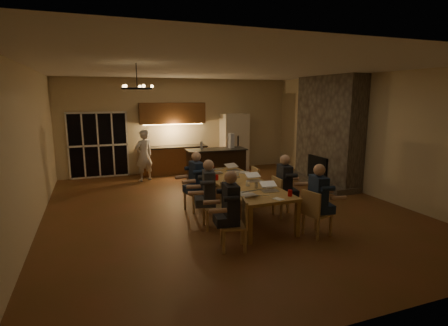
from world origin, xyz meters
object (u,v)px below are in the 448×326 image
(laptop_b, at_px, (270,186))
(mug_mid, at_px, (237,174))
(mug_front, at_px, (248,184))
(refrigerator, at_px, (234,142))
(laptop_f, at_px, (234,166))
(chair_left_far, at_px, (196,192))
(laptop_e, at_px, (216,169))
(plate_left, at_px, (244,193))
(plate_far, at_px, (244,172))
(laptop_c, at_px, (228,178))
(chair_left_mid, at_px, (214,206))
(person_left_near, at_px, (231,210))
(person_left_mid, at_px, (209,193))
(mug_back, at_px, (213,173))
(laptop_a, at_px, (248,190))
(laptop_d, at_px, (255,176))
(chair_right_near, at_px, (317,213))
(person_left_far, at_px, (197,182))
(standing_person, at_px, (144,155))
(dining_table, at_px, (241,198))
(redcup_mid, at_px, (216,177))
(can_cola, at_px, (214,168))
(plate_near, at_px, (267,187))
(bar_bottle, at_px, (202,146))
(chair_left_near, at_px, (233,225))
(chandelier, at_px, (137,88))
(person_right_near, at_px, (318,200))
(person_right_mid, at_px, (284,186))
(redcup_near, at_px, (290,193))
(bar_island, at_px, (216,167))
(chair_right_mid, at_px, (285,197))
(bar_blender, at_px, (231,141))
(can_silver, at_px, (256,185))

(laptop_b, xyz_separation_m, mug_mid, (-0.08, 1.50, -0.06))
(mug_front, distance_m, mug_mid, 0.98)
(refrigerator, relative_size, laptop_f, 6.25)
(chair_left_far, bearing_deg, laptop_e, 105.05)
(mug_front, xyz_separation_m, plate_left, (-0.33, -0.53, -0.04))
(mug_mid, distance_m, plate_far, 0.38)
(laptop_c, bearing_deg, chair_left_mid, 33.07)
(mug_mid, bearing_deg, chair_left_mid, -130.44)
(person_left_near, relative_size, person_left_mid, 1.00)
(chair_left_far, distance_m, mug_back, 0.67)
(laptop_a, relative_size, laptop_b, 1.00)
(laptop_d, height_order, plate_left, laptop_d)
(chair_left_far, distance_m, chair_right_near, 2.84)
(person_left_mid, xyz_separation_m, person_left_far, (0.05, 1.03, 0.00))
(standing_person, distance_m, laptop_d, 4.45)
(dining_table, xyz_separation_m, laptop_e, (-0.22, 1.03, 0.49))
(laptop_e, bearing_deg, laptop_f, -170.57)
(redcup_mid, distance_m, plate_far, 1.02)
(chair_left_mid, bearing_deg, can_cola, 167.22)
(person_left_near, xyz_separation_m, plate_near, (1.20, 0.95, 0.07))
(chair_right_near, height_order, bar_bottle, bar_bottle)
(mug_mid, distance_m, can_cola, 0.82)
(chair_left_near, relative_size, mug_mid, 8.90)
(mug_back, bearing_deg, chandelier, -149.07)
(laptop_d, distance_m, can_cola, 1.48)
(refrigerator, distance_m, laptop_d, 4.92)
(standing_person, relative_size, plate_left, 6.64)
(chair_left_near, bearing_deg, standing_person, -158.29)
(person_right_near, bearing_deg, person_left_near, 97.85)
(chair_right_near, bearing_deg, bar_bottle, -1.62)
(chair_right_near, bearing_deg, mug_front, 21.78)
(laptop_c, distance_m, mug_mid, 0.76)
(person_right_near, height_order, person_right_mid, same)
(laptop_c, relative_size, mug_mid, 3.20)
(chair_left_far, distance_m, person_right_near, 2.84)
(refrigerator, xyz_separation_m, redcup_near, (-1.32, -6.00, -0.19))
(chair_left_near, bearing_deg, person_left_near, -142.45)
(person_left_mid, relative_size, mug_mid, 13.80)
(person_right_mid, bearing_deg, laptop_b, 136.98)
(laptop_b, xyz_separation_m, redcup_near, (0.19, -0.44, -0.05))
(bar_island, bearing_deg, person_left_mid, -110.22)
(person_left_near, bearing_deg, chair_right_mid, 129.98)
(laptop_a, relative_size, can_cola, 2.67)
(plate_far, bearing_deg, person_right_near, -79.64)
(refrigerator, distance_m, chair_right_mid, 5.21)
(redcup_mid, height_order, plate_near, redcup_mid)
(person_left_mid, relative_size, bar_blender, 3.12)
(laptop_a, height_order, bar_bottle, bar_bottle)
(laptop_c, height_order, can_silver, laptop_c)
(laptop_e, relative_size, redcup_near, 2.67)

